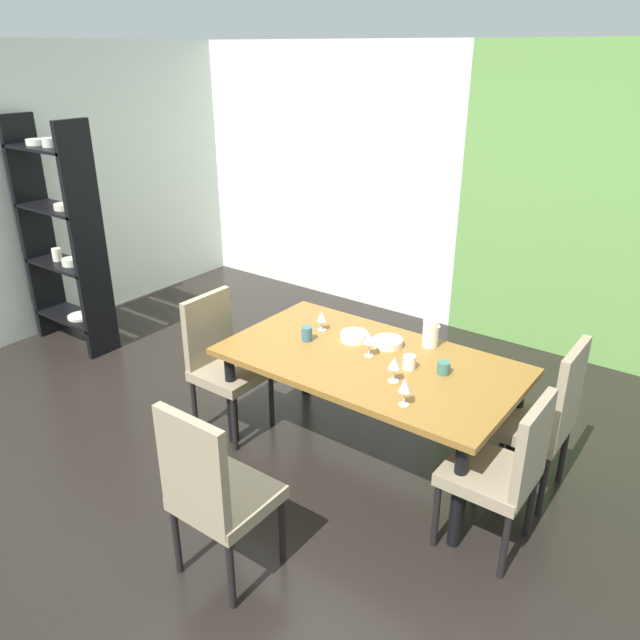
# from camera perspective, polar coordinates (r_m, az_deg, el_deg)

# --- Properties ---
(ground_plane) EXTENTS (5.85, 5.51, 0.02)m
(ground_plane) POSITION_cam_1_polar(r_m,az_deg,el_deg) (4.38, -6.75, -11.46)
(ground_plane) COLOR black
(back_panel_interior) EXTENTS (3.15, 0.10, 2.57)m
(back_panel_interior) POSITION_cam_1_polar(r_m,az_deg,el_deg) (6.64, 0.14, 13.17)
(back_panel_interior) COLOR silver
(back_panel_interior) RESTS_ON ground_plane
(garden_window_panel) EXTENTS (2.70, 0.10, 2.57)m
(garden_window_panel) POSITION_cam_1_polar(r_m,az_deg,el_deg) (5.48, 25.92, 8.55)
(garden_window_panel) COLOR #699E4C
(garden_window_panel) RESTS_ON ground_plane
(dining_table) EXTENTS (1.84, 1.02, 0.72)m
(dining_table) POSITION_cam_1_polar(r_m,az_deg,el_deg) (3.93, 4.54, -4.48)
(dining_table) COLOR olive
(dining_table) RESTS_ON ground_plane
(chair_head_near) EXTENTS (0.44, 0.44, 1.01)m
(chair_head_near) POSITION_cam_1_polar(r_m,az_deg,el_deg) (3.15, -9.73, -15.05)
(chair_head_near) COLOR gray
(chair_head_near) RESTS_ON ground_plane
(chair_right_near) EXTENTS (0.44, 0.44, 0.93)m
(chair_right_near) POSITION_cam_1_polar(r_m,az_deg,el_deg) (3.42, 16.55, -12.78)
(chair_right_near) COLOR gray
(chair_right_near) RESTS_ON ground_plane
(chair_right_far) EXTENTS (0.44, 0.44, 1.01)m
(chair_right_far) POSITION_cam_1_polar(r_m,az_deg,el_deg) (3.88, 19.80, -8.12)
(chair_right_far) COLOR gray
(chair_right_far) RESTS_ON ground_plane
(chair_left_near) EXTENTS (0.45, 0.44, 0.97)m
(chair_left_near) POSITION_cam_1_polar(r_m,az_deg,el_deg) (4.35, -8.96, -3.45)
(chair_left_near) COLOR gray
(chair_left_near) RESTS_ON ground_plane
(display_shelf) EXTENTS (0.83, 0.30, 1.99)m
(display_shelf) POSITION_cam_1_polar(r_m,az_deg,el_deg) (5.84, -22.56, 7.09)
(display_shelf) COLOR black
(display_shelf) RESTS_ON ground_plane
(wine_glass_left) EXTENTS (0.06, 0.06, 0.14)m
(wine_glass_left) POSITION_cam_1_polar(r_m,az_deg,el_deg) (4.23, 0.14, 0.28)
(wine_glass_left) COLOR silver
(wine_glass_left) RESTS_ON dining_table
(wine_glass_west) EXTENTS (0.08, 0.08, 0.16)m
(wine_glass_west) POSITION_cam_1_polar(r_m,az_deg,el_deg) (3.88, 4.54, -1.70)
(wine_glass_west) COLOR silver
(wine_glass_west) RESTS_ON dining_table
(wine_glass_east) EXTENTS (0.07, 0.07, 0.17)m
(wine_glass_east) POSITION_cam_1_polar(r_m,az_deg,el_deg) (3.38, 7.77, -5.97)
(wine_glass_east) COLOR silver
(wine_glass_east) RESTS_ON dining_table
(wine_glass_front) EXTENTS (0.07, 0.07, 0.16)m
(wine_glass_front) POSITION_cam_1_polar(r_m,az_deg,el_deg) (3.60, 6.80, -3.99)
(wine_glass_front) COLOR silver
(wine_glass_front) RESTS_ON dining_table
(serving_bowl_north) EXTENTS (0.18, 0.18, 0.05)m
(serving_bowl_north) POSITION_cam_1_polar(r_m,az_deg,el_deg) (4.12, 3.14, -1.50)
(serving_bowl_north) COLOR white
(serving_bowl_north) RESTS_ON dining_table
(serving_bowl_center) EXTENTS (0.20, 0.20, 0.05)m
(serving_bowl_center) POSITION_cam_1_polar(r_m,az_deg,el_deg) (4.06, 6.22, -2.04)
(serving_bowl_center) COLOR silver
(serving_bowl_center) RESTS_ON dining_table
(cup_right) EXTENTS (0.08, 0.08, 0.08)m
(cup_right) POSITION_cam_1_polar(r_m,az_deg,el_deg) (3.77, 11.23, -4.31)
(cup_right) COLOR #3A6E61
(cup_right) RESTS_ON dining_table
(cup_near_shelf) EXTENTS (0.08, 0.08, 0.09)m
(cup_near_shelf) POSITION_cam_1_polar(r_m,az_deg,el_deg) (3.79, 8.16, -3.84)
(cup_near_shelf) COLOR white
(cup_near_shelf) RESTS_ON dining_table
(cup_corner) EXTENTS (0.07, 0.07, 0.10)m
(cup_corner) POSITION_cam_1_polar(r_m,az_deg,el_deg) (4.10, -1.22, -1.27)
(cup_corner) COLOR #366672
(cup_corner) RESTS_ON dining_table
(pitcher_rear) EXTENTS (0.12, 0.10, 0.18)m
(pitcher_rear) POSITION_cam_1_polar(r_m,az_deg,el_deg) (4.07, 10.09, -1.20)
(pitcher_rear) COLOR #EEE1C7
(pitcher_rear) RESTS_ON dining_table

